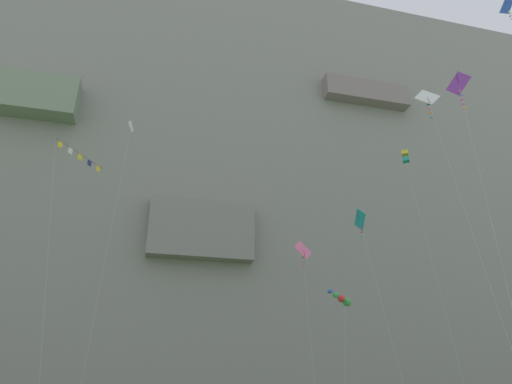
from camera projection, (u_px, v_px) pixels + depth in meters
The scene contains 9 objects.
cliff_face at pixel (196, 181), 77.21m from camera, with size 180.00×27.82×74.61m.
kite_diamond_upper_mid at pixel (460, 92), 35.92m from camera, with size 2.67×3.05×27.91m.
kite_diamond_low_right at pixel (429, 103), 41.26m from camera, with size 2.01×5.82×30.23m.
kite_diamond_mid_right at pixel (303, 252), 53.37m from camera, with size 2.51×2.57×20.62m.
kite_box_far_right at pixel (406, 157), 55.09m from camera, with size 1.08×4.59×31.32m.
kite_diamond_upper_right at pixel (128, 142), 54.82m from camera, with size 1.31×6.25×35.43m.
kite_windsock_high_right at pixel (342, 299), 38.41m from camera, with size 3.20×2.53×11.63m.
kite_diamond_low_center at pixel (361, 223), 43.22m from camera, with size 2.39×3.16×20.22m.
kite_banner_front_field at pixel (78, 165), 43.14m from camera, with size 3.89×5.61×25.22m.
Camera 1 is at (-6.28, -10.44, 3.64)m, focal length 30.85 mm.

